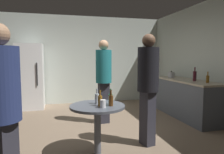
# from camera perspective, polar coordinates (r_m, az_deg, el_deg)

# --- Properties ---
(ground_plane) EXTENTS (5.20, 5.20, 0.10)m
(ground_plane) POSITION_cam_1_polar(r_m,az_deg,el_deg) (4.23, -4.94, -15.04)
(ground_plane) COLOR #7A6651
(wall_back) EXTENTS (5.32, 0.06, 2.70)m
(wall_back) POSITION_cam_1_polar(r_m,az_deg,el_deg) (6.57, -8.79, 4.66)
(wall_back) COLOR beige
(wall_back) RESTS_ON ground_plane
(wall_side_right) EXTENTS (0.06, 5.20, 2.70)m
(wall_side_right) POSITION_cam_1_polar(r_m,az_deg,el_deg) (5.10, 25.61, 4.02)
(wall_side_right) COLOR beige
(wall_side_right) RESTS_ON ground_plane
(refrigerator) EXTENTS (0.70, 0.68, 1.80)m
(refrigerator) POSITION_cam_1_polar(r_m,az_deg,el_deg) (6.18, -21.54, 0.13)
(refrigerator) COLOR white
(refrigerator) RESTS_ON ground_plane
(kitchen_counter) EXTENTS (0.64, 2.07, 0.90)m
(kitchen_counter) POSITION_cam_1_polar(r_m,az_deg,el_deg) (5.29, 19.50, -5.52)
(kitchen_counter) COLOR #4C515B
(kitchen_counter) RESTS_ON ground_plane
(kettle) EXTENTS (0.24, 0.17, 0.18)m
(kettle) POSITION_cam_1_polar(r_m,az_deg,el_deg) (5.69, 16.03, 0.60)
(kettle) COLOR #B2B2B7
(kettle) RESTS_ON kitchen_counter
(wine_bottle_on_counter) EXTENTS (0.08, 0.08, 0.31)m
(wine_bottle_on_counter) POSITION_cam_1_polar(r_m,az_deg,el_deg) (4.99, 21.79, 0.33)
(wine_bottle_on_counter) COLOR #3F141E
(wine_bottle_on_counter) RESTS_ON kitchen_counter
(beer_bottle_on_counter) EXTENTS (0.06, 0.06, 0.23)m
(beer_bottle_on_counter) POSITION_cam_1_polar(r_m,az_deg,el_deg) (4.75, 24.82, -0.44)
(beer_bottle_on_counter) COLOR #8C5919
(beer_bottle_on_counter) RESTS_ON kitchen_counter
(foreground_table) EXTENTS (0.80, 0.80, 0.73)m
(foreground_table) POSITION_cam_1_polar(r_m,az_deg,el_deg) (3.06, -4.02, -9.63)
(foreground_table) COLOR #4C515B
(foreground_table) RESTS_ON ground_plane
(beer_bottle_amber) EXTENTS (0.06, 0.06, 0.23)m
(beer_bottle_amber) POSITION_cam_1_polar(r_m,az_deg,el_deg) (2.95, -3.31, -6.43)
(beer_bottle_amber) COLOR #8C5919
(beer_bottle_amber) RESTS_ON foreground_table
(beer_bottle_brown) EXTENTS (0.06, 0.06, 0.23)m
(beer_bottle_brown) POSITION_cam_1_polar(r_m,az_deg,el_deg) (2.96, -0.28, -6.39)
(beer_bottle_brown) COLOR #593314
(beer_bottle_brown) RESTS_ON foreground_table
(beer_bottle_green) EXTENTS (0.06, 0.06, 0.23)m
(beer_bottle_green) POSITION_cam_1_polar(r_m,az_deg,el_deg) (3.06, -0.40, -6.00)
(beer_bottle_green) COLOR #26662D
(beer_bottle_green) RESTS_ON foreground_table
(beer_bottle_clear) EXTENTS (0.06, 0.06, 0.23)m
(beer_bottle_clear) POSITION_cam_1_polar(r_m,az_deg,el_deg) (3.10, -4.15, -5.87)
(beer_bottle_clear) COLOR silver
(beer_bottle_clear) RESTS_ON foreground_table
(plastic_cup_white) EXTENTS (0.08, 0.08, 0.11)m
(plastic_cup_white) POSITION_cam_1_polar(r_m,az_deg,el_deg) (2.87, -2.53, -7.37)
(plastic_cup_white) COLOR white
(plastic_cup_white) RESTS_ON foreground_table
(person_in_black_shirt) EXTENTS (0.41, 0.41, 1.79)m
(person_in_black_shirt) POSITION_cam_1_polar(r_m,az_deg,el_deg) (3.36, 9.89, -0.97)
(person_in_black_shirt) COLOR #2D2D38
(person_in_black_shirt) RESTS_ON ground_plane
(person_in_teal_shirt) EXTENTS (0.37, 0.37, 1.80)m
(person_in_teal_shirt) POSITION_cam_1_polar(r_m,az_deg,el_deg) (4.45, -2.31, 0.65)
(person_in_teal_shirt) COLOR #2D2D38
(person_in_teal_shirt) RESTS_ON ground_plane
(person_in_navy_shirt) EXTENTS (0.48, 0.48, 1.72)m
(person_in_navy_shirt) POSITION_cam_1_polar(r_m,az_deg,el_deg) (2.13, -28.17, -6.40)
(person_in_navy_shirt) COLOR #2D2D38
(person_in_navy_shirt) RESTS_ON ground_plane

